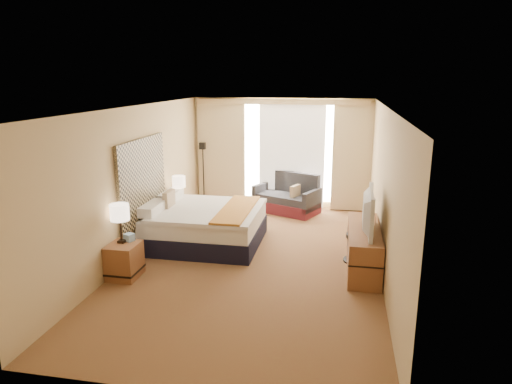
% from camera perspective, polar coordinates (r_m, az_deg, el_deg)
% --- Properties ---
extents(floor, '(4.20, 7.00, 0.02)m').
position_cam_1_polar(floor, '(7.97, -0.27, -8.50)').
color(floor, '#4F1619').
rests_on(floor, ground).
extents(ceiling, '(4.20, 7.00, 0.02)m').
position_cam_1_polar(ceiling, '(7.37, -0.29, 10.51)').
color(ceiling, white).
rests_on(ceiling, wall_back).
extents(wall_back, '(4.20, 0.02, 2.60)m').
position_cam_1_polar(wall_back, '(10.95, 3.22, 4.85)').
color(wall_back, tan).
rests_on(wall_back, ground).
extents(wall_front, '(4.20, 0.02, 2.60)m').
position_cam_1_polar(wall_front, '(4.35, -9.23, -10.06)').
color(wall_front, tan).
rests_on(wall_front, ground).
extents(wall_left, '(0.02, 7.00, 2.60)m').
position_cam_1_polar(wall_left, '(8.21, -14.82, 1.24)').
color(wall_left, tan).
rests_on(wall_left, ground).
extents(wall_right, '(0.02, 7.00, 2.60)m').
position_cam_1_polar(wall_right, '(7.46, 15.75, -0.10)').
color(wall_right, tan).
rests_on(wall_right, ground).
extents(headboard, '(0.06, 1.85, 1.50)m').
position_cam_1_polar(headboard, '(8.38, -13.98, 1.40)').
color(headboard, black).
rests_on(headboard, wall_left).
extents(nightstand_left, '(0.45, 0.52, 0.55)m').
position_cam_1_polar(nightstand_left, '(7.52, -16.15, -8.25)').
color(nightstand_left, brown).
rests_on(nightstand_left, floor).
extents(nightstand_right, '(0.45, 0.52, 0.55)m').
position_cam_1_polar(nightstand_right, '(9.68, -9.56, -2.82)').
color(nightstand_right, brown).
rests_on(nightstand_right, floor).
extents(media_dresser, '(0.50, 1.80, 0.70)m').
position_cam_1_polar(media_dresser, '(7.72, 13.28, -6.85)').
color(media_dresser, brown).
rests_on(media_dresser, floor).
extents(window, '(2.30, 0.02, 2.30)m').
position_cam_1_polar(window, '(10.89, 4.51, 4.88)').
color(window, white).
rests_on(window, wall_back).
extents(curtains, '(4.12, 0.19, 2.56)m').
position_cam_1_polar(curtains, '(10.82, 3.13, 5.32)').
color(curtains, beige).
rests_on(curtains, floor).
extents(bed, '(2.04, 1.87, 0.99)m').
position_cam_1_polar(bed, '(8.67, -6.36, -4.11)').
color(bed, black).
rests_on(bed, floor).
extents(loveseat, '(1.63, 1.29, 0.90)m').
position_cam_1_polar(loveseat, '(10.69, 3.97, -0.90)').
color(loveseat, '#591922').
rests_on(loveseat, floor).
extents(floor_lamp, '(0.19, 0.19, 1.54)m').
position_cam_1_polar(floor_lamp, '(11.20, -6.64, 3.88)').
color(floor_lamp, black).
rests_on(floor_lamp, floor).
extents(desk_chair, '(0.47, 0.47, 0.96)m').
position_cam_1_polar(desk_chair, '(7.95, 13.02, -5.62)').
color(desk_chair, black).
rests_on(desk_chair, floor).
extents(lamp_left, '(0.30, 0.30, 0.63)m').
position_cam_1_polar(lamp_left, '(7.34, -16.69, -2.54)').
color(lamp_left, black).
rests_on(lamp_left, nightstand_left).
extents(lamp_right, '(0.27, 0.27, 0.56)m').
position_cam_1_polar(lamp_right, '(9.47, -9.63, 1.23)').
color(lamp_right, black).
rests_on(lamp_right, nightstand_right).
extents(tissue_box, '(0.17, 0.17, 0.12)m').
position_cam_1_polar(tissue_box, '(7.52, -15.57, -5.48)').
color(tissue_box, '#8BB2D7').
rests_on(tissue_box, nightstand_left).
extents(telephone, '(0.23, 0.21, 0.07)m').
position_cam_1_polar(telephone, '(9.65, -9.16, -0.94)').
color(telephone, black).
rests_on(telephone, nightstand_right).
extents(television, '(0.19, 1.18, 0.68)m').
position_cam_1_polar(television, '(7.35, 13.24, -2.28)').
color(television, black).
rests_on(television, media_dresser).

